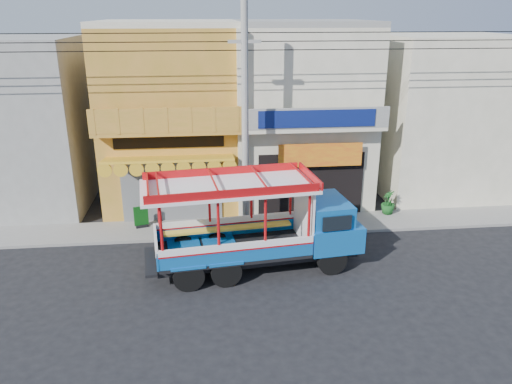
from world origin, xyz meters
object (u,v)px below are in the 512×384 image
at_px(songthaew_truck, 270,224).
at_px(potted_plant_c, 388,202).
at_px(green_sign, 141,218).
at_px(potted_plant_a, 320,214).
at_px(utility_pole, 249,113).
at_px(potted_plant_b, 327,210).

xyz_separation_m(songthaew_truck, potted_plant_c, (5.84, 4.09, -1.01)).
height_order(green_sign, potted_plant_a, potted_plant_a).
height_order(utility_pole, potted_plant_c, utility_pole).
relative_size(potted_plant_a, potted_plant_c, 0.89).
bearing_deg(potted_plant_a, green_sign, 158.25).
bearing_deg(potted_plant_c, songthaew_truck, -46.53).
height_order(potted_plant_a, potted_plant_c, potted_plant_c).
distance_m(utility_pole, potted_plant_a, 5.37).
relative_size(utility_pole, potted_plant_c, 25.94).
height_order(songthaew_truck, potted_plant_c, songthaew_truck).
relative_size(songthaew_truck, potted_plant_b, 7.23).
xyz_separation_m(songthaew_truck, potted_plant_b, (2.90, 3.50, -1.02)).
relative_size(utility_pole, potted_plant_b, 26.47).
distance_m(utility_pole, songthaew_truck, 4.36).
relative_size(songthaew_truck, potted_plant_a, 7.94).
xyz_separation_m(green_sign, potted_plant_c, (10.74, 0.33, 0.16)).
xyz_separation_m(utility_pole, songthaew_truck, (0.47, -2.74, -3.36)).
distance_m(utility_pole, potted_plant_c, 7.79).
distance_m(green_sign, potted_plant_a, 7.46).
bearing_deg(green_sign, potted_plant_c, 1.77).
relative_size(potted_plant_a, potted_plant_b, 0.91).
distance_m(utility_pole, green_sign, 6.42).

